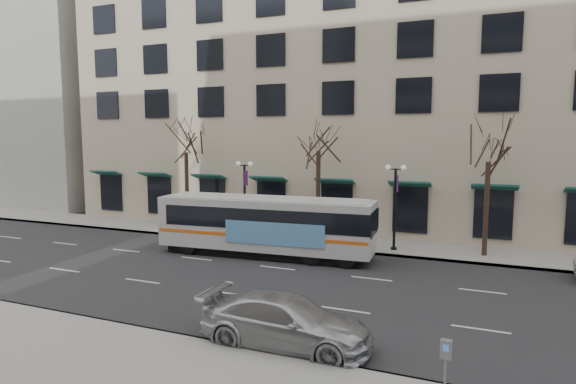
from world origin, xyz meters
The scene contains 12 objects.
ground centered at (0.00, 0.00, 0.00)m, with size 160.00×160.00×0.00m, color black.
sidewalk_far centered at (5.00, 9.00, 0.07)m, with size 80.00×4.00×0.15m, color gray.
building_hotel centered at (-2.00, 21.00, 12.00)m, with size 40.00×20.00×24.00m, color #C0AB92.
building_far_upblock centered at (-38.00, 21.00, 14.00)m, with size 28.00×20.00×28.00m, color #999993.
tree_far_left centered at (-10.00, 8.80, 6.70)m, with size 3.60×3.60×8.34m.
tree_far_mid centered at (0.00, 8.80, 6.91)m, with size 3.60×3.60×8.55m.
tree_far_right centered at (10.00, 8.80, 6.42)m, with size 3.60×3.60×8.06m.
lamp_post_left centered at (-4.99, 8.20, 2.94)m, with size 1.22×0.45×5.21m.
lamp_post_right centered at (5.01, 8.20, 2.94)m, with size 1.22×0.45×5.21m.
city_bus centered at (-1.63, 4.46, 1.86)m, with size 12.69×3.62×3.40m.
silver_car centered at (4.08, -6.20, 0.84)m, with size 2.34×5.76×1.67m, color #AFB2B7.
pay_station centered at (9.17, -7.30, 1.12)m, with size 0.29×0.20×1.34m.
Camera 1 is at (9.98, -20.19, 6.86)m, focal length 30.00 mm.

